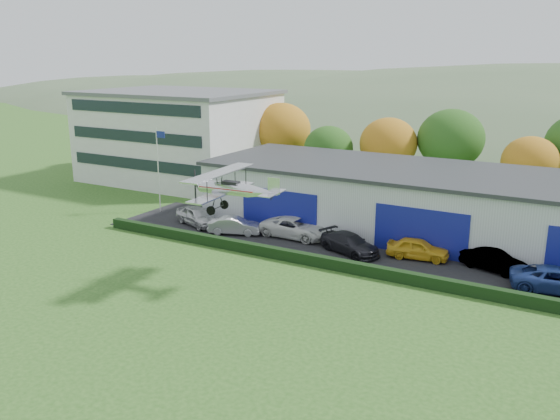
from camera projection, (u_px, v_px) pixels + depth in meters
The scene contains 16 objects.
ground at pixel (177, 374), 27.34m from camera, with size 300.00×300.00×0.00m, color #29551A.
apron at pixel (389, 254), 43.54m from camera, with size 48.00×9.00×0.05m, color black.
hedge at pixel (365, 270), 39.41m from camera, with size 46.00×0.60×0.80m, color black.
hangar at pixel (442, 204), 47.76m from camera, with size 40.60×12.60×5.30m.
office_block at pixel (179, 135), 68.73m from camera, with size 20.60×15.60×10.40m.
flagpole at pixel (159, 162), 54.06m from camera, with size 1.05×0.10×8.00m.
tree_belt at pixel (436, 144), 59.59m from camera, with size 75.70×13.22×10.12m.
distant_hills at pixel (514, 164), 150.36m from camera, with size 430.00×196.00×56.00m.
car_0 at pixel (197, 216), 50.74m from camera, with size 1.94×4.81×1.64m, color silver.
car_1 at pixel (235, 226), 48.26m from camera, with size 1.52×4.35×1.43m, color silver.
car_2 at pixel (295, 228), 47.36m from camera, with size 2.64×5.73×1.59m, color silver.
car_3 at pixel (350, 243), 43.63m from camera, with size 2.07×5.09×1.48m, color black.
car_4 at pixel (418, 249), 42.44m from camera, with size 1.79×4.46×1.52m, color gold.
car_5 at pixel (493, 261), 40.06m from camera, with size 1.55×4.44×1.46m, color gray.
car_6 at pixel (557, 280), 36.53m from camera, with size 2.58×5.60×1.56m, color navy.
biplane at pixel (232, 188), 36.77m from camera, with size 6.15×7.06×2.64m.
Camera 1 is at (16.27, -18.82, 14.55)m, focal length 37.40 mm.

